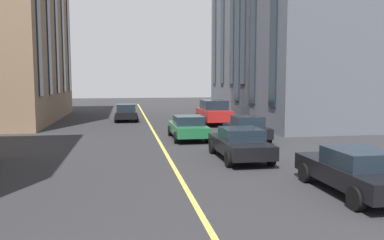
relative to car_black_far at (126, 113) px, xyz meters
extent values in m
cube|color=#D8C64C|center=(-16.03, -1.76, -0.70)|extent=(80.00, 0.16, 0.01)
cube|color=black|center=(-0.05, 0.00, -0.12)|extent=(3.90, 1.75, 0.55)
cube|color=#19232D|center=(0.15, 0.00, 0.43)|extent=(1.64, 1.54, 0.55)
cylinder|color=black|center=(-1.34, -0.84, -0.40)|extent=(0.60, 0.21, 0.60)
cylinder|color=black|center=(-1.34, 0.84, -0.40)|extent=(0.60, 0.21, 0.60)
cylinder|color=black|center=(1.24, -0.84, -0.40)|extent=(0.60, 0.21, 0.60)
cylinder|color=black|center=(1.24, 0.84, -0.40)|extent=(0.60, 0.21, 0.60)
cube|color=#1E6038|center=(-10.99, -3.48, -0.10)|extent=(4.40, 1.80, 0.55)
cube|color=#19232D|center=(-11.21, -3.48, 0.42)|extent=(1.85, 1.58, 0.50)
cylinder|color=black|center=(-9.54, -2.62, -0.38)|extent=(0.64, 0.22, 0.64)
cylinder|color=black|center=(-9.54, -4.35, -0.38)|extent=(0.64, 0.22, 0.64)
cylinder|color=black|center=(-12.44, -2.62, -0.38)|extent=(0.64, 0.22, 0.64)
cylinder|color=black|center=(-12.44, -4.35, -0.38)|extent=(0.64, 0.22, 0.64)
cube|color=#B21E1E|center=(-3.85, -6.66, 0.08)|extent=(4.70, 1.95, 0.80)
cube|color=#19232D|center=(-3.85, -6.66, 0.83)|extent=(2.58, 1.72, 0.70)
cylinder|color=black|center=(-2.30, -5.72, -0.32)|extent=(0.76, 0.27, 0.76)
cylinder|color=black|center=(-2.30, -7.60, -0.32)|extent=(0.76, 0.27, 0.76)
cylinder|color=black|center=(-5.40, -5.72, -0.32)|extent=(0.76, 0.27, 0.76)
cylinder|color=black|center=(-5.40, -7.60, -0.32)|extent=(0.76, 0.27, 0.76)
cube|color=black|center=(-17.11, -4.74, -0.10)|extent=(4.40, 1.80, 0.55)
cube|color=#19232D|center=(-17.33, -4.74, 0.42)|extent=(1.85, 1.58, 0.50)
cylinder|color=black|center=(-15.66, -3.88, -0.38)|extent=(0.64, 0.22, 0.64)
cylinder|color=black|center=(-15.66, -5.61, -0.38)|extent=(0.64, 0.22, 0.64)
cylinder|color=black|center=(-18.56, -3.88, -0.38)|extent=(0.64, 0.22, 0.64)
cylinder|color=black|center=(-18.56, -5.61, -0.38)|extent=(0.64, 0.22, 0.64)
cube|color=black|center=(-22.62, -6.66, -0.10)|extent=(4.40, 1.80, 0.55)
cube|color=#19232D|center=(-22.84, -6.66, 0.42)|extent=(1.85, 1.58, 0.50)
cylinder|color=black|center=(-21.17, -5.80, -0.38)|extent=(0.64, 0.22, 0.64)
cylinder|color=black|center=(-21.17, -7.52, -0.38)|extent=(0.64, 0.22, 0.64)
cylinder|color=black|center=(-24.07, -5.80, -0.38)|extent=(0.64, 0.22, 0.64)
cube|color=black|center=(-12.05, -6.66, -0.12)|extent=(3.90, 1.75, 0.55)
cube|color=#19232D|center=(-12.25, -6.66, 0.43)|extent=(1.64, 1.54, 0.55)
cylinder|color=black|center=(-10.76, -5.82, -0.40)|extent=(0.60, 0.21, 0.60)
cylinder|color=black|center=(-10.76, -7.50, -0.40)|extent=(0.60, 0.21, 0.60)
cylinder|color=black|center=(-13.34, -5.82, -0.40)|extent=(0.60, 0.21, 0.60)
cylinder|color=black|center=(-13.34, -7.50, -0.40)|extent=(0.60, 0.21, 0.60)
cube|color=#19232D|center=(-5.17, 5.69, 7.90)|extent=(1.10, 0.10, 12.57)
cube|color=#19232D|center=(-1.61, 5.69, 7.90)|extent=(1.10, 0.10, 12.57)
cube|color=#19232D|center=(1.95, 5.69, 7.90)|extent=(1.10, 0.10, 12.57)
cube|color=#19232D|center=(5.50, 5.69, 7.90)|extent=(1.10, 0.10, 12.57)
cube|color=#19232D|center=(9.06, 5.69, 7.90)|extent=(1.10, 0.10, 12.57)
cube|color=#19232D|center=(7.01, -9.21, 10.82)|extent=(1.10, 0.10, 16.84)
cube|color=#565B66|center=(-5.42, -15.40, 5.37)|extent=(11.88, 12.29, 12.14)
cube|color=#19232D|center=(-9.38, -9.21, 5.61)|extent=(1.10, 0.10, 9.23)
cube|color=#19232D|center=(-5.42, -9.21, 5.61)|extent=(1.10, 0.10, 9.23)
cube|color=#19232D|center=(-1.46, -9.21, 5.61)|extent=(1.10, 0.10, 9.23)
camera|label=1|loc=(-33.06, 0.09, 2.67)|focal=36.45mm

